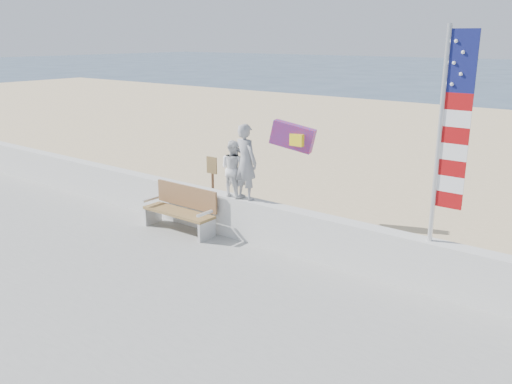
% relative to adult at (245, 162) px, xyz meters
% --- Properties ---
extents(ground, '(220.00, 220.00, 0.00)m').
position_rel_adult_xyz_m(ground, '(0.23, -2.00, -1.88)').
color(ground, '#304860').
rests_on(ground, ground).
extents(sand, '(90.00, 40.00, 0.08)m').
position_rel_adult_xyz_m(sand, '(0.23, 7.00, -1.84)').
color(sand, beige).
rests_on(sand, ground).
extents(seawall, '(30.00, 0.35, 0.90)m').
position_rel_adult_xyz_m(seawall, '(0.23, 0.00, -1.25)').
color(seawall, silver).
rests_on(seawall, boardwalk).
extents(adult, '(0.62, 0.44, 1.60)m').
position_rel_adult_xyz_m(adult, '(0.00, 0.00, 0.00)').
color(adult, gray).
rests_on(adult, seawall).
extents(child, '(0.62, 0.49, 1.22)m').
position_rel_adult_xyz_m(child, '(-0.34, 0.00, -0.19)').
color(child, white).
rests_on(child, seawall).
extents(bench, '(1.80, 0.57, 1.00)m').
position_rel_adult_xyz_m(bench, '(-1.48, -0.45, -1.19)').
color(bench, olive).
rests_on(bench, boardwalk).
extents(flag, '(0.50, 0.08, 3.50)m').
position_rel_adult_xyz_m(flag, '(4.11, -0.00, 1.11)').
color(flag, silver).
rests_on(flag, seawall).
extents(parafoil_kite, '(1.14, 0.60, 0.76)m').
position_rel_adult_xyz_m(parafoil_kite, '(-0.10, 1.93, 0.24)').
color(parafoil_kite, '#FF1C27').
rests_on(parafoil_kite, ground).
extents(sign, '(0.32, 0.07, 1.46)m').
position_rel_adult_xyz_m(sign, '(-1.93, 1.08, -0.94)').
color(sign, brown).
rests_on(sign, sand).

